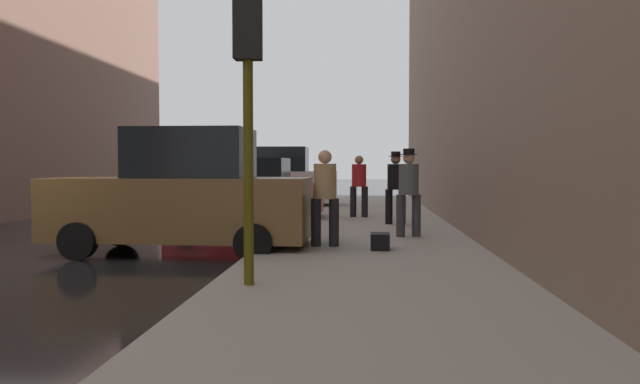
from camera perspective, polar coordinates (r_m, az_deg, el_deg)
The scene contains 12 objects.
ground_plane at distance 11.43m, azimuth -27.16°, elevation -5.82°, with size 120.00×120.00×0.00m, color black.
sidewalk at distance 9.79m, azimuth 4.68°, elevation -6.47°, with size 4.00×40.00×0.15m, color gray.
parked_bronze_suv at distance 11.47m, azimuth -12.37°, elevation -0.39°, with size 4.63×2.11×2.25m.
parked_red_hatchback at distance 17.45m, azimuth -6.68°, elevation 0.01°, with size 4.26×2.18×1.79m.
parked_white_van at distance 22.76m, azimuth -4.17°, elevation 1.05°, with size 4.62×2.09×2.25m.
fire_hydrant at distance 14.85m, azimuth -1.54°, elevation -1.77°, with size 0.42×0.22×0.70m.
traffic_light at distance 7.63m, azimuth -6.60°, elevation 11.23°, with size 0.32×0.32×3.60m.
pedestrian_with_fedora at distance 15.36m, azimuth 6.93°, elevation 0.74°, with size 0.52×0.44×1.78m.
pedestrian_in_red_jacket at distance 17.39m, azimuth 3.59°, elevation 0.85°, with size 0.50×0.41×1.71m.
pedestrian_with_beanie at distance 12.68m, azimuth 8.11°, elevation 0.38°, with size 0.52×0.45×1.78m.
pedestrian_in_tan_coat at distance 11.06m, azimuth 0.46°, elevation -0.07°, with size 0.51×0.42×1.71m.
duffel_bag at distance 10.74m, azimuth 5.50°, elevation -4.52°, with size 0.32×0.44×0.28m.
Camera 1 is at (5.88, -9.67, 1.60)m, focal length 35.00 mm.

